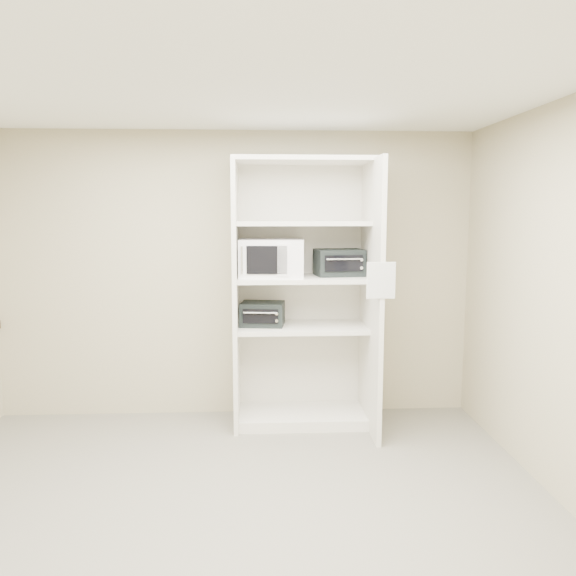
{
  "coord_description": "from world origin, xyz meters",
  "views": [
    {
      "loc": [
        0.24,
        -3.33,
        1.94
      ],
      "look_at": [
        0.48,
        1.42,
        1.3
      ],
      "focal_mm": 35.0,
      "sensor_mm": 36.0,
      "label": 1
    }
  ],
  "objects_px": {
    "toaster_oven_lower": "(263,314)",
    "shelving_unit": "(307,302)",
    "microwave": "(272,258)",
    "toaster_oven_upper": "(339,262)"
  },
  "relations": [
    {
      "from": "toaster_oven_lower",
      "to": "shelving_unit",
      "type": "bearing_deg",
      "value": 5.8
    },
    {
      "from": "microwave",
      "to": "toaster_oven_lower",
      "type": "height_order",
      "value": "microwave"
    },
    {
      "from": "toaster_oven_upper",
      "to": "toaster_oven_lower",
      "type": "height_order",
      "value": "toaster_oven_upper"
    },
    {
      "from": "shelving_unit",
      "to": "microwave",
      "type": "xyz_separation_m",
      "value": [
        -0.32,
        -0.01,
        0.41
      ]
    },
    {
      "from": "shelving_unit",
      "to": "microwave",
      "type": "height_order",
      "value": "shelving_unit"
    },
    {
      "from": "shelving_unit",
      "to": "toaster_oven_upper",
      "type": "relative_size",
      "value": 5.74
    },
    {
      "from": "shelving_unit",
      "to": "toaster_oven_upper",
      "type": "xyz_separation_m",
      "value": [
        0.3,
        0.05,
        0.36
      ]
    },
    {
      "from": "microwave",
      "to": "toaster_oven_lower",
      "type": "bearing_deg",
      "value": 167.62
    },
    {
      "from": "shelving_unit",
      "to": "toaster_oven_lower",
      "type": "height_order",
      "value": "shelving_unit"
    },
    {
      "from": "microwave",
      "to": "shelving_unit",
      "type": "bearing_deg",
      "value": 5.61
    }
  ]
}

